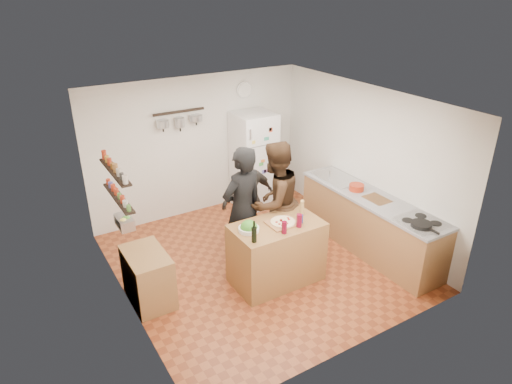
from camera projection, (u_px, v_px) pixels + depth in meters
room_shell at (246, 179)px, 6.79m from camera, size 4.20×4.20×4.20m
prep_island at (277, 253)px, 6.42m from camera, size 1.25×0.72×0.91m
pizza_board at (283, 223)px, 6.25m from camera, size 0.42×0.34×0.02m
pizza at (283, 222)px, 6.24m from camera, size 0.34×0.34×0.02m
salad_bowl at (249, 229)px, 6.06m from camera, size 0.28×0.28×0.06m
wine_bottle at (254, 235)px, 5.78m from camera, size 0.07×0.07×0.21m
wine_glass_near at (284, 227)px, 5.98m from camera, size 0.07×0.07×0.17m
wine_glass_far at (299, 221)px, 6.14m from camera, size 0.08×0.08×0.19m
pepper_mill at (302, 209)px, 6.44m from camera, size 0.06×0.06×0.19m
salt_canister at (300, 219)px, 6.25m from camera, size 0.07×0.07×0.12m
person_left at (242, 210)px, 6.54m from camera, size 0.77×0.59×1.91m
person_center at (275, 202)px, 6.79m from camera, size 1.06×0.92×1.88m
person_back at (248, 199)px, 7.20m from camera, size 0.97×0.46×1.61m
counter_run at (369, 223)px, 7.20m from camera, size 0.63×2.63×0.90m
stove_top at (422, 223)px, 6.27m from camera, size 0.60×0.62×0.02m
skillet at (421, 225)px, 6.15m from camera, size 0.28×0.28×0.05m
sink at (336, 178)px, 7.66m from camera, size 0.50×0.80×0.03m
cutting_board at (377, 200)px, 6.93m from camera, size 0.30×0.40×0.02m
red_bowl at (357, 187)px, 7.20m from camera, size 0.23×0.23×0.10m
fridge at (254, 161)px, 8.44m from camera, size 0.70×0.68×1.80m
wall_clock at (244, 90)px, 8.17m from camera, size 0.30×0.03×0.30m
spice_shelf_lower at (118, 198)px, 5.64m from camera, size 0.12×1.00×0.02m
spice_shelf_upper at (115, 172)px, 5.49m from camera, size 0.12×1.00×0.02m
produce_basket at (124, 222)px, 5.80m from camera, size 0.18×0.35×0.14m
side_table at (148, 277)px, 6.05m from camera, size 0.50×0.80×0.73m
pot_rack at (179, 112)px, 7.58m from camera, size 0.90×0.04×0.04m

